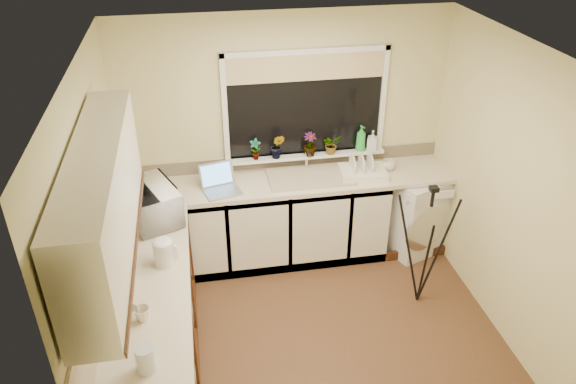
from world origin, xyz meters
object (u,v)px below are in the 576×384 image
Objects in this scene: glass_jug at (146,359)px; soap_bottle_green at (361,138)px; tripod at (425,247)px; plant_b at (277,146)px; kettle at (164,253)px; dish_rack at (363,173)px; plant_d at (331,144)px; washing_machine at (414,211)px; plant_a at (255,149)px; cup_left at (142,314)px; plant_c at (310,144)px; steel_jar at (133,314)px; laptop at (220,184)px; soap_bottle_clear at (372,141)px; microwave at (152,203)px; cup_back at (389,165)px.

soap_bottle_green is (2.04, 2.39, 0.19)m from glass_jug.
plant_b reaches higher than tripod.
dish_rack is at bearing 29.80° from kettle.
plant_b reaches higher than plant_d.
plant_a reaches higher than washing_machine.
soap_bottle_green is 2.86m from cup_left.
dish_rack is 1.88× the size of plant_c.
steel_jar is at bearing 103.47° from glass_jug.
soap_bottle_clear reaches higher than laptop.
plant_a reaches higher than tripod.
cup_left is (-0.64, -1.66, -0.01)m from laptop.
soap_bottle_green is at bearing 43.07° from cup_left.
plant_b reaches higher than laptop.
steel_jar is 0.18× the size of microwave.
cup_back is at bearing 43.83° from glass_jug.
plant_c is (-1.08, 0.25, 0.74)m from washing_machine.
glass_jug reaches higher than steel_jar.
tripod is 11.62× the size of steel_jar.
soap_bottle_green reaches higher than soap_bottle_clear.
dish_rack is 0.36× the size of tripod.
washing_machine is 1.79m from plant_a.
plant_b reaches higher than dish_rack.
dish_rack is at bearing 38.57° from steel_jar.
microwave is 1.66m from plant_c.
tripod is 2.53m from cup_left.
soap_bottle_clear is at bearing 32.80° from kettle.
steel_jar is at bearing -136.43° from dish_rack.
soap_bottle_green reaches higher than tripod.
glass_jug is at bearing -130.54° from soap_bottle_green.
laptop is 1.18m from kettle.
cup_back is 2.92m from cup_left.
plant_d reaches higher than tripod.
washing_machine is at bearing -29.20° from soap_bottle_clear.
dish_rack is (1.40, 0.02, -0.03)m from laptop.
tripod is at bearing -75.68° from soap_bottle_green.
dish_rack is 2.55× the size of glass_jug.
microwave is (-0.01, 1.69, 0.07)m from glass_jug.
plant_c is 0.53m from soap_bottle_green.
soap_bottle_clear is (-0.43, 0.24, 0.73)m from washing_machine.
kettle is 0.16× the size of tripod.
soap_bottle_clear reaches higher than cup_back.
plant_d reaches higher than laptop.
plant_d reaches higher than cup_left.
cup_left is at bearing -168.65° from washing_machine.
cup_left is at bearing -5.47° from steel_jar.
cup_left is at bearing -128.92° from plant_c.
kettle is 2.45m from soap_bottle_clear.
plant_b reaches higher than kettle.
plant_c is (1.52, 0.67, 0.11)m from microwave.
cup_left is at bearing -122.63° from plant_b.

